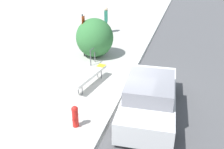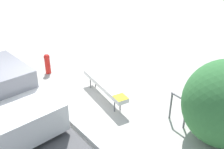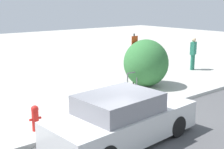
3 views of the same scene
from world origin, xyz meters
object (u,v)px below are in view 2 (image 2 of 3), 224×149
(bench, at_px, (104,85))
(fire_hydrant, at_px, (47,63))
(bike_rack, at_px, (178,107))
(parked_car_near, at_px, (0,92))

(bench, relative_size, fire_hydrant, 3.04)
(bench, bearing_deg, bike_rack, 27.79)
(bench, xyz_separation_m, bike_rack, (2.22, 0.74, 0.03))
(bench, height_order, parked_car_near, parked_car_near)
(bench, bearing_deg, fire_hydrant, -159.33)
(bike_rack, distance_m, parked_car_near, 4.92)
(parked_car_near, bearing_deg, bike_rack, 40.58)
(fire_hydrant, bearing_deg, bike_rack, 14.57)
(bike_rack, xyz_separation_m, parked_car_near, (-3.52, -3.44, 0.12))
(bike_rack, bearing_deg, fire_hydrant, -165.43)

